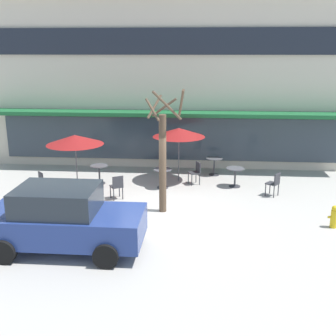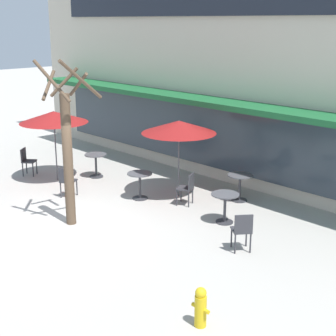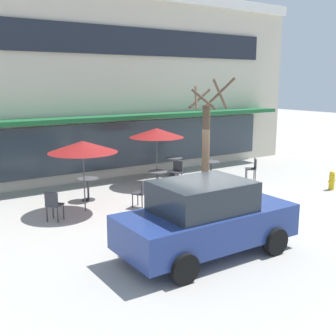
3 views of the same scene
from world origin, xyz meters
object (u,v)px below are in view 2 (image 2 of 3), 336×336
cafe_table_streetside (96,162)px  patio_umbrella_green_folded (179,127)px  cafe_table_mid_patio (140,181)px  cafe_chair_2 (187,187)px  fire_hydrant (201,307)px  cafe_table_by_tree (240,183)px  patio_umbrella_cream_folded (54,117)px  cafe_chair_1 (27,160)px  cafe_chair_3 (242,229)px  cafe_chair_0 (67,180)px  cafe_table_near_wall (225,203)px  street_tree (68,149)px

cafe_table_streetside → patio_umbrella_green_folded: 3.54m
cafe_table_mid_patio → patio_umbrella_green_folded: patio_umbrella_green_folded is taller
cafe_table_streetside → cafe_chair_2: bearing=4.2°
cafe_table_mid_patio → fire_hydrant: 6.46m
cafe_table_streetside → cafe_table_by_tree: bearing=18.9°
cafe_table_mid_patio → patio_umbrella_cream_folded: 3.57m
cafe_table_streetside → fire_hydrant: bearing=-24.6°
cafe_table_mid_patio → cafe_chair_1: cafe_chair_1 is taller
cafe_chair_3 → patio_umbrella_cream_folded: bearing=-179.0°
cafe_table_by_tree → fire_hydrant: 6.32m
cafe_table_streetside → cafe_chair_0: cafe_chair_0 is taller
cafe_chair_0 → cafe_chair_2: same height
cafe_table_streetside → patio_umbrella_cream_folded: size_ratio=0.35×
cafe_table_near_wall → cafe_table_streetside: size_ratio=1.00×
cafe_chair_2 → fire_hydrant: cafe_chair_2 is taller
patio_umbrella_cream_folded → cafe_chair_0: 2.32m
cafe_chair_0 → cafe_chair_2: 3.45m
cafe_table_mid_patio → cafe_chair_0: (-1.51, -1.42, 0.01)m
cafe_table_streetside → patio_umbrella_green_folded: bearing=11.4°
patio_umbrella_green_folded → patio_umbrella_cream_folded: size_ratio=1.00×
cafe_chair_0 → patio_umbrella_green_folded: bearing=49.1°
patio_umbrella_green_folded → street_tree: bearing=-95.3°
cafe_table_by_tree → cafe_table_mid_patio: same height
street_tree → fire_hydrant: (5.26, -0.92, -1.57)m
cafe_chair_1 → cafe_chair_3: (8.44, 0.55, 0.00)m
patio_umbrella_green_folded → cafe_chair_1: size_ratio=2.47×
cafe_table_by_tree → patio_umbrella_cream_folded: patio_umbrella_cream_folded is taller
patio_umbrella_cream_folded → cafe_chair_2: size_ratio=2.47×
cafe_table_streetside → cafe_chair_3: (6.74, -0.96, 0.01)m
cafe_table_streetside → cafe_chair_2: cafe_chair_2 is taller
cafe_table_streetside → patio_umbrella_green_folded: (3.14, 0.63, 1.51)m
cafe_chair_0 → cafe_chair_3: (5.67, 0.80, 0.00)m
patio_umbrella_cream_folded → cafe_chair_1: bearing=-159.7°
cafe_chair_3 → cafe_chair_1: bearing=-176.3°
cafe_table_by_tree → patio_umbrella_cream_folded: size_ratio=0.35×
cafe_chair_0 → cafe_chair_2: size_ratio=1.00×
patio_umbrella_cream_folded → cafe_chair_0: size_ratio=2.47×
patio_umbrella_green_folded → cafe_table_mid_patio: bearing=-120.4°
cafe_table_streetside → fire_hydrant: size_ratio=1.08×
cafe_table_mid_patio → fire_hydrant: (5.51, -3.36, -0.16)m
street_tree → cafe_chair_1: bearing=164.4°
cafe_table_streetside → cafe_table_mid_patio: same height
cafe_chair_2 → cafe_chair_3: same height
street_tree → patio_umbrella_green_folded: bearing=84.7°
cafe_chair_1 → street_tree: (4.53, -1.27, 1.40)m
cafe_chair_0 → fire_hydrant: cafe_chair_0 is taller
cafe_table_streetside → cafe_table_by_tree: size_ratio=1.00×
patio_umbrella_cream_folded → cafe_chair_2: 4.87m
cafe_table_mid_patio → cafe_chair_2: 1.42m
cafe_chair_1 → cafe_chair_2: same height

